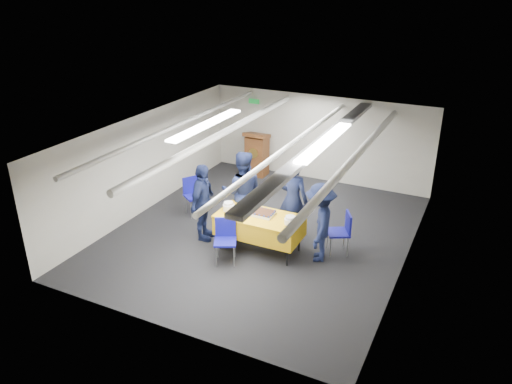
% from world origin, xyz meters
% --- Properties ---
extents(ground, '(7.00, 7.00, 0.00)m').
position_xyz_m(ground, '(0.00, 0.00, 0.00)').
color(ground, black).
rests_on(ground, ground).
extents(room_shell, '(6.00, 7.00, 2.30)m').
position_xyz_m(room_shell, '(0.09, 0.41, 1.81)').
color(room_shell, beige).
rests_on(room_shell, ground).
extents(serving_table, '(1.72, 0.86, 0.77)m').
position_xyz_m(serving_table, '(0.25, -0.65, 0.56)').
color(serving_table, black).
rests_on(serving_table, ground).
extents(sheet_cake, '(0.46, 0.35, 0.08)m').
position_xyz_m(sheet_cake, '(0.29, -0.58, 0.81)').
color(sheet_cake, white).
rests_on(sheet_cake, serving_table).
extents(plate_stack_left, '(0.23, 0.23, 0.18)m').
position_xyz_m(plate_stack_left, '(-0.42, -0.70, 0.85)').
color(plate_stack_left, white).
rests_on(plate_stack_left, serving_table).
extents(plate_stack_right, '(0.23, 0.23, 0.16)m').
position_xyz_m(plate_stack_right, '(0.92, -0.70, 0.84)').
color(plate_stack_right, white).
rests_on(plate_stack_right, serving_table).
extents(podium, '(0.62, 0.53, 1.25)m').
position_xyz_m(podium, '(-1.60, 3.05, 0.61)').
color(podium, brown).
rests_on(podium, ground).
extents(chair_near, '(0.56, 0.56, 0.87)m').
position_xyz_m(chair_near, '(-0.18, -1.28, 0.53)').
color(chair_near, gray).
rests_on(chair_near, ground).
extents(chair_right, '(0.57, 0.57, 0.87)m').
position_xyz_m(chair_right, '(1.77, -0.02, 0.53)').
color(chair_right, gray).
rests_on(chair_right, ground).
extents(chair_left, '(0.58, 0.58, 0.87)m').
position_xyz_m(chair_left, '(-1.88, 0.23, 0.53)').
color(chair_left, gray).
rests_on(chair_left, ground).
extents(sailor_a, '(0.65, 0.43, 1.78)m').
position_xyz_m(sailor_a, '(0.65, 0.10, 0.89)').
color(sailor_a, black).
rests_on(sailor_a, ground).
extents(sailor_b, '(1.09, 1.01, 1.81)m').
position_xyz_m(sailor_b, '(-0.46, -0.04, 0.91)').
color(sailor_b, black).
rests_on(sailor_b, ground).
extents(sailor_c, '(0.53, 1.02, 1.66)m').
position_xyz_m(sailor_c, '(-1.02, -0.72, 0.83)').
color(sailor_c, black).
rests_on(sailor_c, ground).
extents(sailor_d, '(0.84, 1.14, 1.59)m').
position_xyz_m(sailor_d, '(1.43, -0.45, 0.79)').
color(sailor_d, black).
rests_on(sailor_d, ground).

